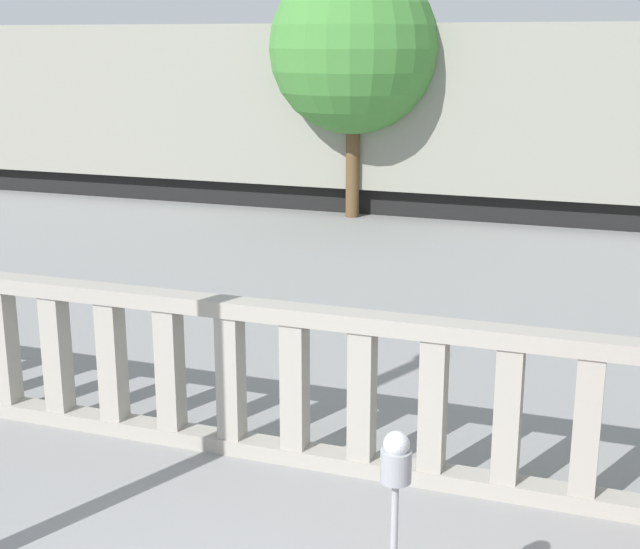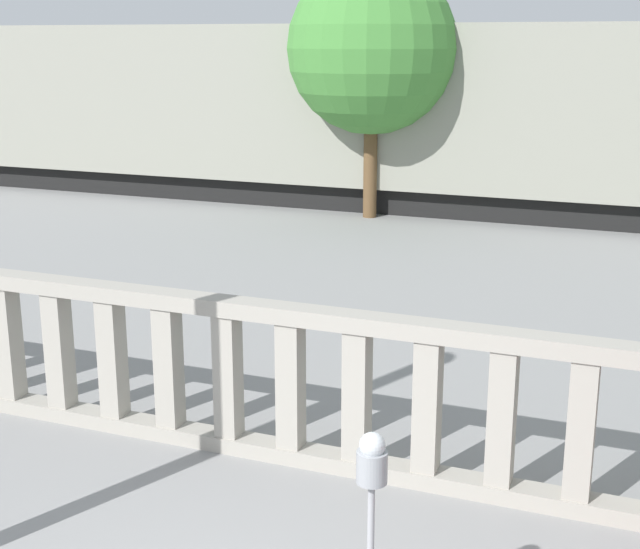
{
  "view_description": "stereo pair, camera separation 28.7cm",
  "coord_description": "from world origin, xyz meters",
  "px_view_note": "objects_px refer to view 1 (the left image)",
  "views": [
    {
      "loc": [
        1.96,
        -3.29,
        3.52
      ],
      "look_at": [
        -0.72,
        4.25,
        1.4
      ],
      "focal_mm": 50.0,
      "sensor_mm": 36.0,
      "label": 1
    },
    {
      "loc": [
        2.23,
        -3.19,
        3.52
      ],
      "look_at": [
        -0.72,
        4.25,
        1.4
      ],
      "focal_mm": 50.0,
      "sensor_mm": 36.0,
      "label": 2
    }
  ],
  "objects_px": {
    "parking_meter": "(396,481)",
    "tree_right": "(354,49)",
    "train_far": "(544,97)",
    "train_near": "(429,114)"
  },
  "relations": [
    {
      "from": "train_far",
      "to": "tree_right",
      "type": "xyz_separation_m",
      "value": [
        -2.52,
        -11.6,
        1.54
      ]
    },
    {
      "from": "train_near",
      "to": "train_far",
      "type": "distance_m",
      "value": 10.29
    },
    {
      "from": "train_near",
      "to": "train_far",
      "type": "bearing_deg",
      "value": 82.79
    },
    {
      "from": "train_far",
      "to": "train_near",
      "type": "bearing_deg",
      "value": -97.21
    },
    {
      "from": "parking_meter",
      "to": "train_near",
      "type": "height_order",
      "value": "train_near"
    },
    {
      "from": "train_near",
      "to": "train_far",
      "type": "height_order",
      "value": "train_near"
    },
    {
      "from": "train_far",
      "to": "tree_right",
      "type": "height_order",
      "value": "tree_right"
    },
    {
      "from": "parking_meter",
      "to": "tree_right",
      "type": "height_order",
      "value": "tree_right"
    },
    {
      "from": "train_far",
      "to": "parking_meter",
      "type": "bearing_deg",
      "value": -85.81
    },
    {
      "from": "parking_meter",
      "to": "train_near",
      "type": "relative_size",
      "value": 0.05
    }
  ]
}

